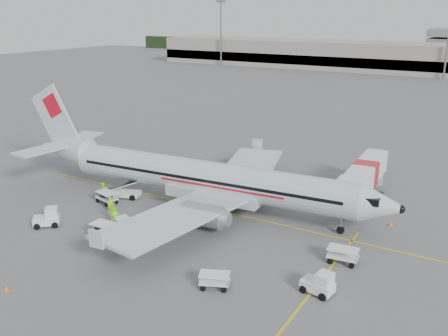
% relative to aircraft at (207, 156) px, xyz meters
% --- Properties ---
extents(ground, '(360.00, 360.00, 0.00)m').
position_rel_aircraft_xyz_m(ground, '(0.73, 0.01, -5.48)').
color(ground, '#56595B').
extents(stripe_lead, '(44.00, 0.20, 0.01)m').
position_rel_aircraft_xyz_m(stripe_lead, '(0.73, 0.01, -5.47)').
color(stripe_lead, yellow).
rests_on(stripe_lead, ground).
extents(stripe_cross, '(0.20, 20.00, 0.01)m').
position_rel_aircraft_xyz_m(stripe_cross, '(14.73, -7.99, -5.47)').
color(stripe_cross, yellow).
rests_on(stripe_cross, ground).
extents(terminal_west, '(110.00, 22.00, 9.00)m').
position_rel_aircraft_xyz_m(terminal_west, '(-39.27, 130.01, -0.98)').
color(terminal_west, gray).
rests_on(terminal_west, ground).
extents(mast_west, '(3.20, 1.20, 22.00)m').
position_rel_aircraft_xyz_m(mast_west, '(-69.27, 118.01, 5.52)').
color(mast_west, slate).
rests_on(mast_west, ground).
extents(mast_center, '(3.20, 1.20, 22.00)m').
position_rel_aircraft_xyz_m(mast_center, '(5.73, 118.01, 5.52)').
color(mast_center, slate).
rests_on(mast_center, ground).
extents(aircraft, '(41.87, 33.92, 10.95)m').
position_rel_aircraft_xyz_m(aircraft, '(0.00, 0.00, 0.00)').
color(aircraft, silver).
rests_on(aircraft, ground).
extents(jet_bridge, '(3.75, 15.80, 4.11)m').
position_rel_aircraft_xyz_m(jet_bridge, '(12.84, 10.13, -3.42)').
color(jet_bridge, white).
rests_on(jet_bridge, ground).
extents(belt_loader, '(5.06, 3.28, 2.57)m').
position_rel_aircraft_xyz_m(belt_loader, '(-9.33, -1.99, -4.19)').
color(belt_loader, white).
rests_on(belt_loader, ground).
extents(tug_fore, '(2.39, 1.60, 1.72)m').
position_rel_aircraft_xyz_m(tug_fore, '(15.10, -9.39, -4.61)').
color(tug_fore, white).
rests_on(tug_fore, ground).
extents(tug_mid, '(2.42, 1.99, 1.62)m').
position_rel_aircraft_xyz_m(tug_mid, '(-3.62, -8.76, -4.66)').
color(tug_mid, white).
rests_on(tug_mid, ground).
extents(tug_aft, '(2.57, 2.52, 1.77)m').
position_rel_aircraft_xyz_m(tug_aft, '(-10.40, -11.23, -4.59)').
color(tug_aft, white).
rests_on(tug_aft, ground).
extents(cart_loaded_a, '(2.61, 1.91, 1.22)m').
position_rel_aircraft_xyz_m(cart_loaded_a, '(-9.64, -4.14, -4.86)').
color(cart_loaded_a, white).
rests_on(cart_loaded_a, ground).
extents(cart_loaded_b, '(2.58, 1.55, 1.34)m').
position_rel_aircraft_xyz_m(cart_loaded_b, '(-3.97, -10.31, -4.81)').
color(cart_loaded_b, white).
rests_on(cart_loaded_b, ground).
extents(cart_empty_a, '(2.49, 2.03, 1.12)m').
position_rel_aircraft_xyz_m(cart_empty_a, '(8.52, -12.48, -4.91)').
color(cart_empty_a, white).
rests_on(cart_empty_a, ground).
extents(cart_empty_b, '(2.51, 1.65, 1.24)m').
position_rel_aircraft_xyz_m(cart_empty_b, '(15.23, -4.17, -4.85)').
color(cart_empty_b, white).
rests_on(cart_empty_b, ground).
extents(cone_nose, '(0.38, 0.38, 0.61)m').
position_rel_aircraft_xyz_m(cone_nose, '(16.85, 4.94, -5.17)').
color(cone_nose, orange).
rests_on(cone_nose, ground).
extents(cone_port, '(0.39, 0.39, 0.64)m').
position_rel_aircraft_xyz_m(cone_port, '(-0.56, 12.48, -5.15)').
color(cone_port, orange).
rests_on(cone_port, ground).
extents(cone_stbd, '(0.33, 0.33, 0.55)m').
position_rel_aircraft_xyz_m(cone_stbd, '(-3.92, -20.38, -5.20)').
color(cone_stbd, orange).
rests_on(cone_stbd, ground).
extents(crew_a, '(0.69, 0.70, 1.63)m').
position_rel_aircraft_xyz_m(crew_a, '(-7.56, -5.79, -4.66)').
color(crew_a, '#7DE20D').
rests_on(crew_a, ground).
extents(crew_b, '(1.07, 1.04, 1.74)m').
position_rel_aircraft_xyz_m(crew_b, '(-10.89, -3.31, -4.61)').
color(crew_b, '#7DE20D').
rests_on(crew_b, ground).
extents(crew_c, '(1.26, 1.39, 1.87)m').
position_rel_aircraft_xyz_m(crew_c, '(-4.22, -8.78, -4.54)').
color(crew_c, '#7DE20D').
rests_on(crew_c, ground).
extents(crew_d, '(1.19, 0.72, 1.89)m').
position_rel_aircraft_xyz_m(crew_d, '(-5.74, -7.38, -4.53)').
color(crew_d, '#7DE20D').
rests_on(crew_d, ground).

